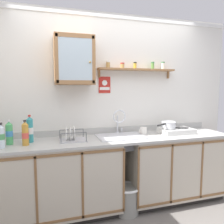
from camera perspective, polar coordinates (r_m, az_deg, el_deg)
The scene contains 18 objects.
back_wall at distance 3.05m, azimuth -0.11°, elevation 1.18°, with size 3.58×0.07×2.53m.
lower_cabinet_run at distance 2.81m, azimuth -13.67°, elevation -16.85°, with size 1.45×0.61×0.90m.
lower_cabinet_run_right at distance 3.27m, azimuth 15.66°, elevation -13.49°, with size 1.36×0.61×0.90m.
countertop at distance 2.80m, azimuth 1.83°, elevation -6.86°, with size 2.94×0.63×0.03m, color #B2B2AD.
backsplash at distance 3.06m, azimuth 0.08°, elevation -4.66°, with size 2.94×0.02×0.08m, color #B2B2AD.
sink at distance 2.85m, azimuth 2.19°, elevation -6.92°, with size 0.59×0.47×0.48m.
hot_plate_stove at distance 3.15m, azimuth 16.29°, elevation -4.70°, with size 0.45×0.29×0.07m.
saucepan at distance 3.09m, azimuth 14.41°, elevation -3.22°, with size 0.34×0.25×0.09m.
bottle_water_clear_0 at distance 2.57m, azimuth -26.77°, elevation -5.64°, with size 0.07×0.07×0.26m.
bottle_soda_green_1 at distance 2.68m, azimuth -25.06°, elevation -4.97°, with size 0.08×0.08×0.28m.
bottle_detergent_teal_2 at distance 2.69m, azimuth -20.48°, elevation -4.30°, with size 0.07×0.07×0.32m.
bottle_juice_amber_3 at distance 2.57m, azimuth -21.54°, elevation -5.29°, with size 0.07×0.07×0.28m.
dish_rack at distance 2.66m, azimuth -10.35°, elevation -6.48°, with size 0.31×0.24×0.17m.
mug at distance 3.00m, azimuth 8.12°, elevation -4.82°, with size 0.13×0.09×0.09m.
wall_cabinet at distance 2.78m, azimuth -9.78°, elevation 13.01°, with size 0.47×0.30×0.59m.
spice_shelf at distance 3.07m, azimuth 6.48°, elevation 11.05°, with size 1.09×0.14×0.23m.
warning_sign at distance 2.98m, azimuth -1.94°, elevation 7.00°, with size 0.16×0.01×0.22m.
trash_bin at distance 2.92m, azimuth 3.94°, elevation -21.57°, with size 0.32×0.32×0.35m.
Camera 1 is at (-0.88, -2.16, 1.56)m, focal length 35.30 mm.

